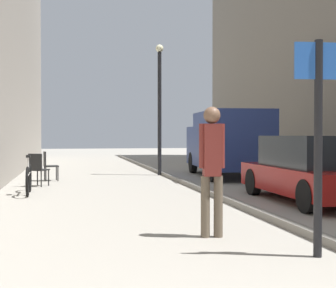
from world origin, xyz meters
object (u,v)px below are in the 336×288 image
object	(u,v)px
delivery_van	(227,142)
bicycle_leaning	(29,179)
parked_car	(312,169)
cafe_chair_near_window	(37,167)
street_sign_post	(318,128)
lamp_post	(160,101)
cafe_chair_by_doorway	(48,164)
pedestrian_main_foreground	(212,162)

from	to	relation	value
delivery_van	bicycle_leaning	bearing A→B (deg)	-144.68
parked_car	cafe_chair_near_window	xyz separation A→B (m)	(-6.09, 4.50, -0.17)
street_sign_post	lamp_post	world-z (taller)	lamp_post
parked_car	cafe_chair_by_doorway	xyz separation A→B (m)	(-5.86, 6.19, -0.17)
lamp_post	bicycle_leaning	bearing A→B (deg)	-130.24
pedestrian_main_foreground	parked_car	distance (m)	4.46
cafe_chair_by_doorway	delivery_van	bearing A→B (deg)	84.40
delivery_van	cafe_chair_by_doorway	world-z (taller)	delivery_van
parked_car	cafe_chair_by_doorway	distance (m)	8.53
bicycle_leaning	pedestrian_main_foreground	bearing A→B (deg)	-64.11
pedestrian_main_foreground	bicycle_leaning	distance (m)	6.51
street_sign_post	cafe_chair_near_window	distance (m)	9.74
street_sign_post	bicycle_leaning	xyz separation A→B (m)	(-3.91, 7.08, -1.16)
parked_car	bicycle_leaning	bearing A→B (deg)	157.68
pedestrian_main_foreground	cafe_chair_near_window	xyz separation A→B (m)	(-2.89, 7.57, -0.53)
cafe_chair_near_window	parked_car	bearing A→B (deg)	-5.99
street_sign_post	cafe_chair_by_doorway	xyz separation A→B (m)	(-3.58, 10.60, -1.00)
parked_car	bicycle_leaning	xyz separation A→B (m)	(-6.19, 2.67, -0.33)
delivery_van	lamp_post	size ratio (longest dim) A/B	1.14
delivery_van	bicycle_leaning	size ratio (longest dim) A/B	3.06
pedestrian_main_foreground	street_sign_post	xyz separation A→B (m)	(0.92, -1.34, 0.47)
parked_car	bicycle_leaning	size ratio (longest dim) A/B	2.39
lamp_post	bicycle_leaning	world-z (taller)	lamp_post
lamp_post	parked_car	bearing A→B (deg)	-75.56
cafe_chair_near_window	cafe_chair_by_doorway	size ratio (longest dim) A/B	1.00
pedestrian_main_foreground	parked_car	bearing A→B (deg)	50.79
cafe_chair_by_doorway	street_sign_post	bearing A→B (deg)	9.74
parked_car	cafe_chair_near_window	size ratio (longest dim) A/B	4.50
street_sign_post	lamp_post	bearing A→B (deg)	-86.78
delivery_van	lamp_post	world-z (taller)	lamp_post
cafe_chair_near_window	lamp_post	bearing A→B (deg)	67.89
parked_car	street_sign_post	size ratio (longest dim) A/B	1.63
cafe_chair_near_window	delivery_van	bearing A→B (deg)	48.33
parked_car	street_sign_post	xyz separation A→B (m)	(-2.29, -4.41, 0.83)
cafe_chair_by_doorway	parked_car	bearing A→B (deg)	34.55
cafe_chair_by_doorway	cafe_chair_near_window	bearing A→B (deg)	-16.70
lamp_post	cafe_chair_near_window	size ratio (longest dim) A/B	5.06
pedestrian_main_foreground	cafe_chair_by_doorway	size ratio (longest dim) A/B	1.99
pedestrian_main_foreground	bicycle_leaning	xyz separation A→B (m)	(-2.98, 5.75, -0.70)
street_sign_post	cafe_chair_near_window	xyz separation A→B (m)	(-3.81, 8.91, -1.00)
delivery_van	street_sign_post	xyz separation A→B (m)	(-2.52, -10.96, 0.32)
lamp_post	cafe_chair_near_window	world-z (taller)	lamp_post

